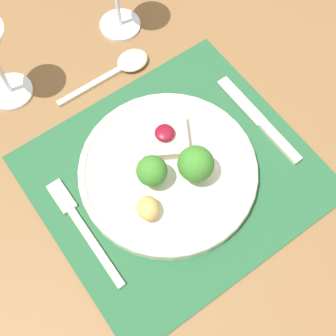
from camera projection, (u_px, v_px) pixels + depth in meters
name	position (u px, v px, depth m)	size (l,w,h in m)	color
ground_plane	(172.00, 277.00, 1.42)	(8.00, 8.00, 0.00)	brown
dining_table	(174.00, 196.00, 0.82)	(1.14, 1.27, 0.75)	brown
placemat	(175.00, 175.00, 0.74)	(0.42, 0.38, 0.00)	#235633
dinner_plate	(169.00, 169.00, 0.73)	(0.28, 0.28, 0.08)	silver
fork	(80.00, 224.00, 0.70)	(0.02, 0.20, 0.01)	beige
knife	(264.00, 125.00, 0.77)	(0.02, 0.20, 0.01)	beige
spoon	(125.00, 65.00, 0.83)	(0.18, 0.05, 0.02)	beige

